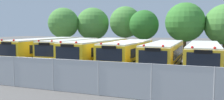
{
  "coord_description": "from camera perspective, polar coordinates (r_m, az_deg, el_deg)",
  "views": [
    {
      "loc": [
        6.13,
        -21.35,
        3.62
      ],
      "look_at": [
        -1.75,
        0.0,
        1.6
      ],
      "focal_mm": 37.85,
      "sensor_mm": 36.0,
      "label": 1
    }
  ],
  "objects": [
    {
      "name": "tree_1",
      "position": [
        36.69,
        -4.4,
        6.39
      ],
      "size": [
        4.99,
        4.99,
        6.91
      ],
      "color": "#4C3823",
      "rests_on": "ground_plane"
    },
    {
      "name": "ground_plane",
      "position": [
        22.5,
        4.2,
        -4.2
      ],
      "size": [
        160.0,
        160.0,
        0.0
      ],
      "primitive_type": "plane",
      "color": "#514F4C"
    },
    {
      "name": "school_bus_5",
      "position": [
        21.52,
        21.26,
        -1.37
      ],
      "size": [
        2.79,
        11.1,
        2.53
      ],
      "rotation": [
        0.0,
        0.0,
        3.12
      ],
      "color": "yellow",
      "rests_on": "ground_plane"
    },
    {
      "name": "school_bus_2",
      "position": [
        23.27,
        -3.44,
        -0.35
      ],
      "size": [
        2.88,
        11.29,
        2.7
      ],
      "rotation": [
        0.0,
        0.0,
        3.12
      ],
      "color": "yellow",
      "rests_on": "ground_plane"
    },
    {
      "name": "school_bus_1",
      "position": [
        25.0,
        -9.96,
        -0.07
      ],
      "size": [
        2.65,
        9.46,
        2.69
      ],
      "rotation": [
        0.0,
        0.0,
        3.16
      ],
      "color": "yellow",
      "rests_on": "ground_plane"
    },
    {
      "name": "tree_2",
      "position": [
        34.85,
        2.96,
        6.78
      ],
      "size": [
        4.6,
        4.6,
        6.95
      ],
      "color": "#4C3823",
      "rests_on": "ground_plane"
    },
    {
      "name": "traffic_cone",
      "position": [
        13.73,
        15.4,
        -9.37
      ],
      "size": [
        0.36,
        0.36,
        0.47
      ],
      "primitive_type": "cone",
      "color": "#EA5914",
      "rests_on": "ground_plane"
    },
    {
      "name": "tree_3",
      "position": [
        32.33,
        7.71,
        6.06
      ],
      "size": [
        3.99,
        3.99,
        6.19
      ],
      "color": "#4C3823",
      "rests_on": "ground_plane"
    },
    {
      "name": "school_bus_3",
      "position": [
        22.32,
        3.96,
        -0.72
      ],
      "size": [
        2.75,
        10.14,
        2.6
      ],
      "rotation": [
        0.0,
        0.0,
        3.13
      ],
      "color": "yellow",
      "rests_on": "ground_plane"
    },
    {
      "name": "school_bus_4",
      "position": [
        21.57,
        12.5,
        -1.08
      ],
      "size": [
        2.62,
        10.67,
        2.56
      ],
      "rotation": [
        0.0,
        0.0,
        3.13
      ],
      "color": "yellow",
      "rests_on": "ground_plane"
    },
    {
      "name": "tree_4",
      "position": [
        31.79,
        17.04,
        6.62
      ],
      "size": [
        5.01,
        5.01,
        7.0
      ],
      "color": "#4C3823",
      "rests_on": "ground_plane"
    },
    {
      "name": "chainlink_fence",
      "position": [
        13.55,
        -8.91,
        -6.16
      ],
      "size": [
        26.08,
        0.07,
        1.92
      ],
      "color": "#9EA0A3",
      "rests_on": "ground_plane"
    },
    {
      "name": "tree_0",
      "position": [
        36.39,
        -11.64,
        6.42
      ],
      "size": [
        4.59,
        4.59,
        6.82
      ],
      "color": "#4C3823",
      "rests_on": "ground_plane"
    },
    {
      "name": "school_bus_0",
      "position": [
        26.63,
        -15.97,
        0.19
      ],
      "size": [
        2.58,
        11.16,
        2.75
      ],
      "rotation": [
        0.0,
        0.0,
        3.15
      ],
      "color": "yellow",
      "rests_on": "ground_plane"
    }
  ]
}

